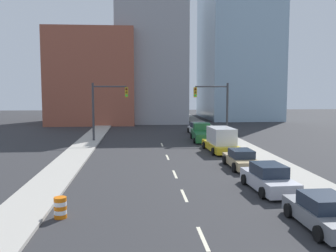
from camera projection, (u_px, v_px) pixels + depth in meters
sidewalk_left at (97, 132)px, 49.62m from camera, size 2.51×88.87×0.17m
sidewalk_right at (214, 131)px, 50.87m from camera, size 2.51×88.87×0.17m
lane_stripe_at_8m at (203, 238)px, 14.41m from camera, size 0.16×2.40×0.01m
lane_stripe_at_14m at (184, 195)px, 20.24m from camera, size 0.16×2.40×0.01m
lane_stripe_at_19m at (175, 174)px, 25.32m from camera, size 0.16×2.40×0.01m
lane_stripe_at_26m at (167, 157)px, 31.67m from camera, size 0.16×2.40×0.01m
lane_stripe_at_33m at (162, 145)px, 38.85m from camera, size 0.16×2.40×0.01m
building_brick_left at (94, 78)px, 64.93m from camera, size 14.00×16.00×15.43m
building_office_center at (150, 45)px, 69.09m from camera, size 12.00×20.00×27.69m
building_glass_right at (237, 42)px, 74.33m from camera, size 13.00×20.00×30.11m
traffic_signal_left at (103, 104)px, 40.75m from camera, size 3.93×0.35×6.44m
traffic_signal_right at (218, 104)px, 41.76m from camera, size 3.93×0.35×6.44m
traffic_barrel at (60, 208)px, 16.66m from camera, size 0.56×0.56×0.95m
sedan_gray at (324, 213)px, 15.46m from camera, size 2.15×4.47×1.39m
sedan_silver at (269, 179)px, 21.14m from camera, size 2.22×4.83×1.53m
sedan_tan at (241, 159)px, 27.35m from camera, size 2.03×4.57×1.36m
box_truck_yellow at (221, 140)px, 34.34m from camera, size 2.67×6.07×2.26m
pickup_truck_green at (202, 134)px, 41.87m from camera, size 2.57×6.26×1.96m
sedan_white at (197, 129)px, 48.49m from camera, size 2.19×4.34×1.45m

